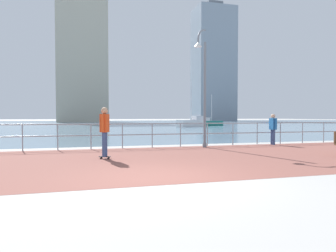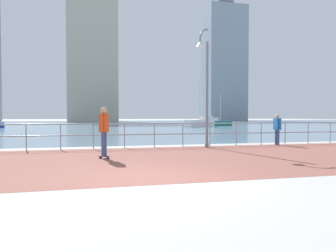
# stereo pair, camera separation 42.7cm
# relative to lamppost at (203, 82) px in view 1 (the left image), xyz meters

# --- Properties ---
(ground) EXTENTS (220.00, 220.00, 0.00)m
(ground) POSITION_rel_lamppost_xyz_m (-3.68, 33.73, -3.07)
(ground) COLOR #ADAAA5
(brick_paving) EXTENTS (28.00, 7.65, 0.01)m
(brick_paving) POSITION_rel_lamppost_xyz_m (-3.68, -3.14, -3.07)
(brick_paving) COLOR brown
(brick_paving) RESTS_ON ground
(harbor_water) EXTENTS (180.00, 88.00, 0.00)m
(harbor_water) POSITION_rel_lamppost_xyz_m (-3.68, 45.69, -3.07)
(harbor_water) COLOR slate
(harbor_water) RESTS_ON ground
(waterfront_railing) EXTENTS (25.25, 0.06, 1.15)m
(waterfront_railing) POSITION_rel_lamppost_xyz_m (-3.68, 0.69, -2.28)
(waterfront_railing) COLOR #8C99A3
(waterfront_railing) RESTS_ON ground
(lamppost) EXTENTS (0.73, 0.57, 5.55)m
(lamppost) POSITION_rel_lamppost_xyz_m (0.00, 0.00, 0.00)
(lamppost) COLOR slate
(lamppost) RESTS_ON ground
(skateboarder) EXTENTS (0.41, 0.54, 1.78)m
(skateboarder) POSITION_rel_lamppost_xyz_m (-4.68, -2.62, -1.99)
(skateboarder) COLOR black
(skateboarder) RESTS_ON ground
(bystander) EXTENTS (0.25, 0.55, 1.59)m
(bystander) POSITION_rel_lamppost_xyz_m (4.02, 0.34, -2.14)
(bystander) COLOR #384C7A
(bystander) RESTS_ON ground
(sailboat_teal) EXTENTS (4.72, 3.25, 6.41)m
(sailboat_teal) POSITION_rel_lamppost_xyz_m (9.06, 26.25, -2.46)
(sailboat_teal) COLOR white
(sailboat_teal) RESTS_ON ground
(sailboat_yellow) EXTENTS (3.51, 1.24, 4.87)m
(sailboat_yellow) POSITION_rel_lamppost_xyz_m (13.54, 30.05, -2.60)
(sailboat_yellow) COLOR #197266
(sailboat_yellow) RESTS_ON ground
(tower_beige) EXTENTS (12.85, 10.10, 39.59)m
(tower_beige) POSITION_rel_lamppost_xyz_m (36.52, 80.76, 15.89)
(tower_beige) COLOR #8493A3
(tower_beige) RESTS_ON ground
(tower_steel) EXTENTS (12.49, 14.71, 33.65)m
(tower_steel) POSITION_rel_lamppost_xyz_m (-5.86, 70.88, 12.92)
(tower_steel) COLOR #B2AD99
(tower_steel) RESTS_ON ground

